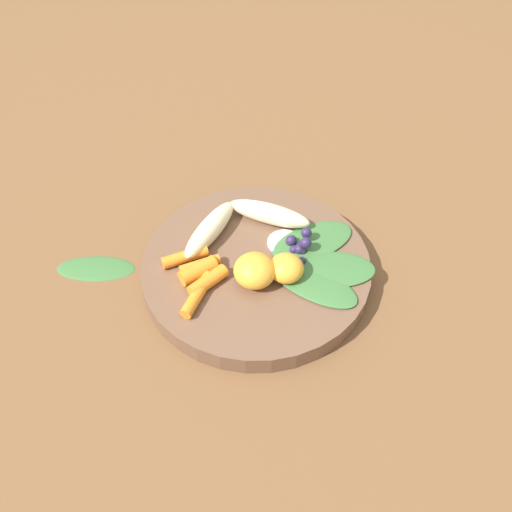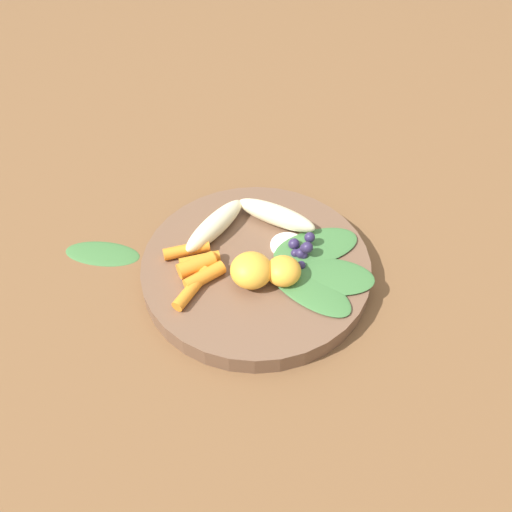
% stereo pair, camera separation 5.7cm
% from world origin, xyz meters
% --- Properties ---
extents(ground_plane, '(2.40, 2.40, 0.00)m').
position_xyz_m(ground_plane, '(0.00, 0.00, 0.00)').
color(ground_plane, brown).
extents(bowl, '(0.28, 0.28, 0.03)m').
position_xyz_m(bowl, '(0.00, 0.00, 0.01)').
color(bowl, brown).
rests_on(bowl, ground_plane).
extents(banana_peeled_left, '(0.11, 0.07, 0.03)m').
position_xyz_m(banana_peeled_left, '(-0.02, 0.07, 0.04)').
color(banana_peeled_left, beige).
rests_on(banana_peeled_left, bowl).
extents(banana_peeled_right, '(0.08, 0.11, 0.03)m').
position_xyz_m(banana_peeled_right, '(0.06, 0.04, 0.04)').
color(banana_peeled_right, beige).
rests_on(banana_peeled_right, bowl).
extents(orange_segment_near, '(0.04, 0.04, 0.03)m').
position_xyz_m(orange_segment_near, '(0.01, -0.04, 0.04)').
color(orange_segment_near, '#F4A833').
rests_on(orange_segment_near, bowl).
extents(orange_segment_far, '(0.05, 0.05, 0.04)m').
position_xyz_m(orange_segment_far, '(-0.02, -0.02, 0.04)').
color(orange_segment_far, '#F4A833').
rests_on(orange_segment_far, bowl).
extents(carrot_front, '(0.06, 0.03, 0.01)m').
position_xyz_m(carrot_front, '(-0.07, 0.06, 0.03)').
color(carrot_front, orange).
rests_on(carrot_front, bowl).
extents(carrot_mid_left, '(0.05, 0.03, 0.01)m').
position_xyz_m(carrot_mid_left, '(-0.06, 0.03, 0.03)').
color(carrot_mid_left, orange).
rests_on(carrot_mid_left, bowl).
extents(carrot_mid_right, '(0.05, 0.02, 0.02)m').
position_xyz_m(carrot_mid_right, '(-0.07, 0.03, 0.04)').
color(carrot_mid_right, orange).
rests_on(carrot_mid_right, bowl).
extents(carrot_rear, '(0.05, 0.02, 0.02)m').
position_xyz_m(carrot_rear, '(-0.07, 0.01, 0.03)').
color(carrot_rear, orange).
rests_on(carrot_rear, bowl).
extents(carrot_small, '(0.06, 0.04, 0.01)m').
position_xyz_m(carrot_small, '(-0.09, -0.00, 0.03)').
color(carrot_small, orange).
rests_on(carrot_small, bowl).
extents(blueberry_pile, '(0.04, 0.05, 0.03)m').
position_xyz_m(blueberry_pile, '(0.05, -0.02, 0.04)').
color(blueberry_pile, '#2D234C').
rests_on(blueberry_pile, bowl).
extents(coconut_shred_patch, '(0.04, 0.04, 0.00)m').
position_xyz_m(coconut_shred_patch, '(0.05, 0.00, 0.03)').
color(coconut_shred_patch, white).
rests_on(coconut_shred_patch, bowl).
extents(kale_leaf_left, '(0.08, 0.13, 0.00)m').
position_xyz_m(kale_leaf_left, '(0.03, -0.07, 0.03)').
color(kale_leaf_left, '#3D7038').
rests_on(kale_leaf_left, bowl).
extents(kale_leaf_right, '(0.12, 0.11, 0.00)m').
position_xyz_m(kale_leaf_right, '(0.06, -0.07, 0.03)').
color(kale_leaf_right, '#3D7038').
rests_on(kale_leaf_right, bowl).
extents(kale_leaf_rear, '(0.12, 0.08, 0.00)m').
position_xyz_m(kale_leaf_rear, '(0.08, -0.02, 0.03)').
color(kale_leaf_rear, '#3D7038').
rests_on(kale_leaf_rear, bowl).
extents(kale_leaf_stray, '(0.10, 0.10, 0.01)m').
position_xyz_m(kale_leaf_stray, '(-0.15, 0.14, 0.00)').
color(kale_leaf_stray, '#3D7038').
rests_on(kale_leaf_stray, ground_plane).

